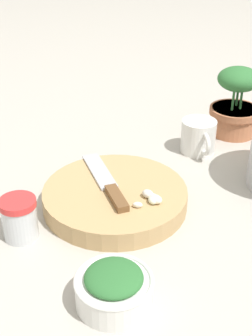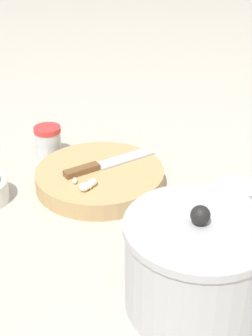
{
  "view_description": "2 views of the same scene",
  "coord_description": "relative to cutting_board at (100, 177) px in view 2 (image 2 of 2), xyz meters",
  "views": [
    {
      "loc": [
        0.79,
        0.24,
        0.52
      ],
      "look_at": [
        0.04,
        -0.02,
        0.06
      ],
      "focal_mm": 50.0,
      "sensor_mm": 36.0,
      "label": 1
    },
    {
      "loc": [
        -0.05,
        0.84,
        0.53
      ],
      "look_at": [
        0.03,
        0.02,
        0.07
      ],
      "focal_mm": 50.0,
      "sensor_mm": 36.0,
      "label": 2
    }
  ],
  "objects": [
    {
      "name": "chef_knife",
      "position": [
        -0.01,
        -0.02,
        0.02
      ],
      "size": [
        0.19,
        0.16,
        0.01
      ],
      "rotation": [
        0.0,
        0.0,
        2.25
      ],
      "color": "brown",
      "rests_on": "cutting_board"
    },
    {
      "name": "stock_pot",
      "position": [
        -0.19,
        0.33,
        0.06
      ],
      "size": [
        0.21,
        0.21,
        0.18
      ],
      "color": "#B2B2B7",
      "rests_on": "ground_plane"
    },
    {
      "name": "coffee_mug",
      "position": [
        -0.27,
        0.11,
        0.02
      ],
      "size": [
        0.1,
        0.08,
        0.08
      ],
      "color": "silver",
      "rests_on": "ground_plane"
    },
    {
      "name": "garlic_cloves",
      "position": [
        0.02,
        0.08,
        0.03
      ],
      "size": [
        0.06,
        0.05,
        0.02
      ],
      "color": "silver",
      "rests_on": "cutting_board"
    },
    {
      "name": "cutting_board",
      "position": [
        0.0,
        0.0,
        0.0
      ],
      "size": [
        0.28,
        0.28,
        0.04
      ],
      "color": "tan",
      "rests_on": "ground_plane"
    },
    {
      "name": "ground_plane",
      "position": [
        -0.09,
        0.03,
        -0.02
      ],
      "size": [
        5.0,
        5.0,
        0.0
      ],
      "primitive_type": "plane",
      "color": "#B2ADA3"
    },
    {
      "name": "spice_jar",
      "position": [
        0.14,
        -0.12,
        0.02
      ],
      "size": [
        0.06,
        0.06,
        0.08
      ],
      "color": "silver",
      "rests_on": "ground_plane"
    }
  ]
}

